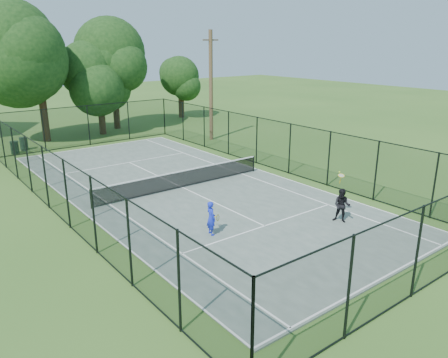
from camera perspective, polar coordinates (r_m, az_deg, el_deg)
ground at (r=23.32m, az=-5.40°, el=-1.26°), size 120.00×120.00×0.00m
tennis_court at (r=23.31m, az=-5.40°, el=-1.19°), size 11.00×24.00×0.06m
tennis_net at (r=23.14m, az=-5.44°, el=0.09°), size 10.08×0.08×0.95m
fence at (r=22.88m, az=-5.51°, el=2.30°), size 13.10×26.10×3.00m
tree_near_left at (r=36.44m, az=-23.14°, el=13.65°), size 7.33×7.33×9.56m
tree_near_mid at (r=37.97m, az=-16.04°, el=12.18°), size 5.44×5.44×7.12m
tree_near_right at (r=40.20m, az=-14.34°, el=14.55°), size 6.57×6.57×9.07m
tree_far_right at (r=45.38m, az=-5.69°, el=12.49°), size 4.37×4.37×5.78m
trash_bin_left at (r=33.74m, az=-25.67°, el=3.74°), size 0.58×0.58×0.87m
trash_bin_right at (r=34.60m, az=-24.69°, el=4.22°), size 0.58×0.58×0.93m
utility_pole at (r=34.43m, az=-1.72°, el=12.10°), size 1.40×0.30×8.34m
player_blue at (r=17.45m, az=-1.69°, el=-5.11°), size 0.79×0.56×1.40m
player_black at (r=19.29m, az=15.15°, el=-3.35°), size 0.92×1.11×2.04m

